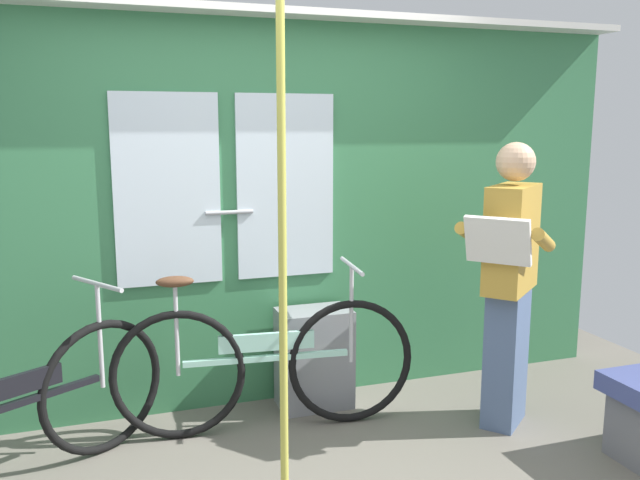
{
  "coord_description": "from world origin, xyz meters",
  "views": [
    {
      "loc": [
        -0.95,
        -2.79,
        1.72
      ],
      "look_at": [
        0.23,
        0.67,
        1.08
      ],
      "focal_mm": 37.47,
      "sensor_mm": 36.0,
      "label": 1
    }
  ],
  "objects_px": {
    "bicycle_leaning_behind": "(5,415)",
    "trash_bin_by_wall": "(314,358)",
    "bicycle_near_door": "(266,365)",
    "passenger_reading_newspaper": "(509,280)",
    "handrail_pole": "(283,259)"
  },
  "relations": [
    {
      "from": "bicycle_near_door",
      "to": "passenger_reading_newspaper",
      "type": "xyz_separation_m",
      "value": [
        1.32,
        -0.36,
        0.47
      ]
    },
    {
      "from": "bicycle_leaning_behind",
      "to": "handrail_pole",
      "type": "height_order",
      "value": "handrail_pole"
    },
    {
      "from": "bicycle_near_door",
      "to": "trash_bin_by_wall",
      "type": "height_order",
      "value": "bicycle_near_door"
    },
    {
      "from": "bicycle_near_door",
      "to": "bicycle_leaning_behind",
      "type": "bearing_deg",
      "value": -163.56
    },
    {
      "from": "trash_bin_by_wall",
      "to": "handrail_pole",
      "type": "relative_size",
      "value": 0.26
    },
    {
      "from": "passenger_reading_newspaper",
      "to": "handrail_pole",
      "type": "bearing_deg",
      "value": -22.5
    },
    {
      "from": "bicycle_near_door",
      "to": "bicycle_leaning_behind",
      "type": "relative_size",
      "value": 1.14
    },
    {
      "from": "bicycle_leaning_behind",
      "to": "trash_bin_by_wall",
      "type": "bearing_deg",
      "value": -15.78
    },
    {
      "from": "bicycle_near_door",
      "to": "passenger_reading_newspaper",
      "type": "height_order",
      "value": "passenger_reading_newspaper"
    },
    {
      "from": "bicycle_near_door",
      "to": "handrail_pole",
      "type": "relative_size",
      "value": 0.73
    },
    {
      "from": "handrail_pole",
      "to": "passenger_reading_newspaper",
      "type": "bearing_deg",
      "value": 17.66
    },
    {
      "from": "trash_bin_by_wall",
      "to": "handrail_pole",
      "type": "distance_m",
      "value": 1.44
    },
    {
      "from": "bicycle_leaning_behind",
      "to": "handrail_pole",
      "type": "bearing_deg",
      "value": -57.73
    },
    {
      "from": "bicycle_leaning_behind",
      "to": "bicycle_near_door",
      "type": "bearing_deg",
      "value": -21.26
    },
    {
      "from": "bicycle_near_door",
      "to": "passenger_reading_newspaper",
      "type": "distance_m",
      "value": 1.45
    }
  ]
}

